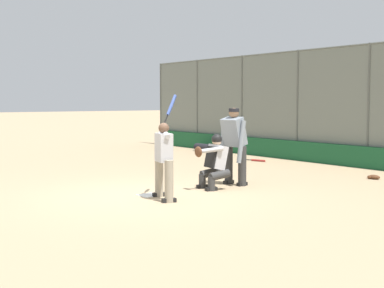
{
  "coord_description": "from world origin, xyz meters",
  "views": [
    {
      "loc": [
        -9.43,
        5.97,
        2.0
      ],
      "look_at": [
        -0.17,
        -1.0,
        1.05
      ],
      "focal_mm": 50.0,
      "sensor_mm": 36.0,
      "label": 1
    }
  ],
  "objects": [
    {
      "name": "umpire_home",
      "position": [
        -0.01,
        -2.36,
        0.99
      ],
      "size": [
        0.74,
        0.5,
        1.82
      ],
      "rotation": [
        0.0,
        0.0,
        0.12
      ],
      "color": "#333333",
      "rests_on": "ground_plane"
    },
    {
      "name": "home_plate_marker",
      "position": [
        0.0,
        0.0,
        0.01
      ],
      "size": [
        0.43,
        0.43,
        0.01
      ],
      "primitive_type": "cube",
      "color": "white",
      "rests_on": "ground_plane"
    },
    {
      "name": "batter_at_plate",
      "position": [
        -0.54,
        -0.01,
        0.85
      ],
      "size": [
        0.85,
        0.85,
        2.12
      ],
      "rotation": [
        0.0,
        0.0,
        -0.3
      ],
      "color": "gray",
      "rests_on": "ground_plane"
    },
    {
      "name": "spare_bat_near_backstop",
      "position": [
        3.22,
        -6.2,
        0.03
      ],
      "size": [
        0.84,
        0.31,
        0.07
      ],
      "rotation": [
        0.0,
        0.0,
        3.44
      ],
      "color": "black",
      "rests_on": "ground_plane"
    },
    {
      "name": "equipment_bag_dugout_side",
      "position": [
        6.94,
        -6.95,
        0.15
      ],
      "size": [
        1.21,
        0.3,
        0.3
      ],
      "color": "black",
      "rests_on": "ground_plane"
    },
    {
      "name": "fielding_glove_on_dirt",
      "position": [
        -1.46,
        -5.82,
        0.05
      ],
      "size": [
        0.31,
        0.23,
        0.11
      ],
      "color": "#56331E",
      "rests_on": "ground_plane"
    },
    {
      "name": "backstop_fence",
      "position": [
        0.0,
        -7.61,
        1.92
      ],
      "size": [
        22.06,
        0.08,
        3.67
      ],
      "color": "#515651",
      "rests_on": "ground_plane"
    },
    {
      "name": "catcher_behind_plate",
      "position": [
        -0.16,
        -1.61,
        0.65
      ],
      "size": [
        0.69,
        0.83,
        1.25
      ],
      "rotation": [
        0.0,
        0.0,
        -0.17
      ],
      "color": "#333333",
      "rests_on": "ground_plane"
    },
    {
      "name": "bleachers_beyond",
      "position": [
        2.22,
        -9.76,
        0.38
      ],
      "size": [
        15.39,
        1.95,
        1.16
      ],
      "color": "slate",
      "rests_on": "ground_plane"
    },
    {
      "name": "ground_plane",
      "position": [
        0.0,
        0.0,
        0.0
      ],
      "size": [
        160.0,
        160.0,
        0.0
      ],
      "primitive_type": "plane",
      "color": "tan"
    },
    {
      "name": "padding_wall",
      "position": [
        0.0,
        -7.51,
        0.32
      ],
      "size": [
        21.54,
        0.18,
        0.65
      ],
      "primitive_type": "cube",
      "color": "#19512D",
      "rests_on": "ground_plane"
    }
  ]
}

